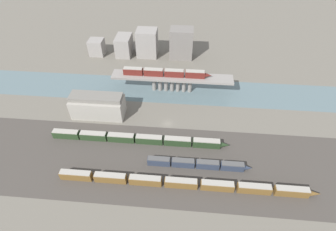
{
  "coord_description": "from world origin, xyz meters",
  "views": [
    {
      "loc": [
        8.21,
        -92.54,
        90.11
      ],
      "look_at": [
        0.0,
        1.73,
        3.88
      ],
      "focal_mm": 28.0,
      "sensor_mm": 36.0,
      "label": 1
    }
  ],
  "objects_px": {
    "train_on_bridge": "(166,73)",
    "train_yard_mid": "(198,164)",
    "train_yard_far": "(138,139)",
    "train_yard_near": "(184,183)",
    "warehouse_building": "(98,106)"
  },
  "relations": [
    {
      "from": "train_yard_mid",
      "to": "warehouse_building",
      "type": "height_order",
      "value": "warehouse_building"
    },
    {
      "from": "train_yard_mid",
      "to": "train_yard_near",
      "type": "bearing_deg",
      "value": -117.44
    },
    {
      "from": "train_yard_mid",
      "to": "warehouse_building",
      "type": "xyz_separation_m",
      "value": [
        -50.21,
        28.69,
        4.0
      ]
    },
    {
      "from": "train_yard_near",
      "to": "warehouse_building",
      "type": "relative_size",
      "value": 3.89
    },
    {
      "from": "train_on_bridge",
      "to": "train_yard_far",
      "type": "xyz_separation_m",
      "value": [
        -9.06,
        -40.49,
        -9.74
      ]
    },
    {
      "from": "train_yard_near",
      "to": "train_yard_mid",
      "type": "bearing_deg",
      "value": 62.56
    },
    {
      "from": "train_yard_mid",
      "to": "train_on_bridge",
      "type": "bearing_deg",
      "value": 109.14
    },
    {
      "from": "train_yard_far",
      "to": "train_on_bridge",
      "type": "bearing_deg",
      "value": 77.39
    },
    {
      "from": "train_on_bridge",
      "to": "train_yard_near",
      "type": "relative_size",
      "value": 0.47
    },
    {
      "from": "train_yard_near",
      "to": "train_yard_far",
      "type": "relative_size",
      "value": 1.25
    },
    {
      "from": "train_yard_near",
      "to": "train_yard_mid",
      "type": "relative_size",
      "value": 2.34
    },
    {
      "from": "train_yard_near",
      "to": "warehouse_building",
      "type": "bearing_deg",
      "value": 139.37
    },
    {
      "from": "train_on_bridge",
      "to": "train_yard_mid",
      "type": "distance_m",
      "value": 56.15
    },
    {
      "from": "train_on_bridge",
      "to": "train_yard_near",
      "type": "height_order",
      "value": "train_on_bridge"
    },
    {
      "from": "train_on_bridge",
      "to": "train_yard_near",
      "type": "bearing_deg",
      "value": -78.23
    }
  ]
}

